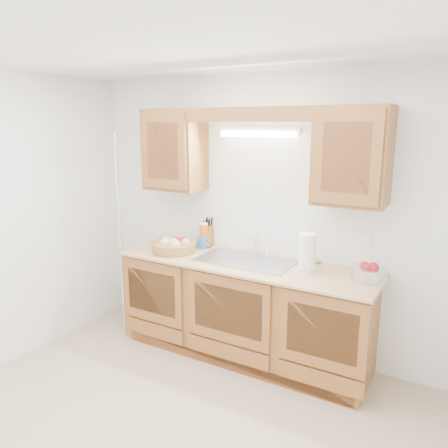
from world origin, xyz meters
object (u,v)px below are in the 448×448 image
Objects in this scene: knife_block at (207,236)px; paper_towel at (307,252)px; apple_bowl at (369,272)px; fruit_basket at (174,245)px.

paper_towel is (1.08, -0.18, 0.04)m from knife_block.
paper_towel is 0.50m from apple_bowl.
apple_bowl is (0.49, 0.00, -0.09)m from paper_towel.
apple_bowl is at bearing 0.21° from paper_towel.
apple_bowl is (1.75, 0.11, 0.00)m from fruit_basket.
knife_block is 0.82× the size of paper_towel.
paper_towel is at bearing -19.83° from knife_block.
knife_block is (0.18, 0.30, 0.05)m from fruit_basket.
knife_block is at bearing 170.30° from paper_towel.
apple_bowl is (1.57, -0.18, -0.04)m from knife_block.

